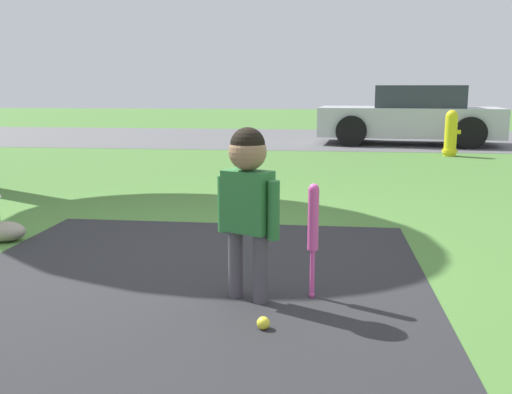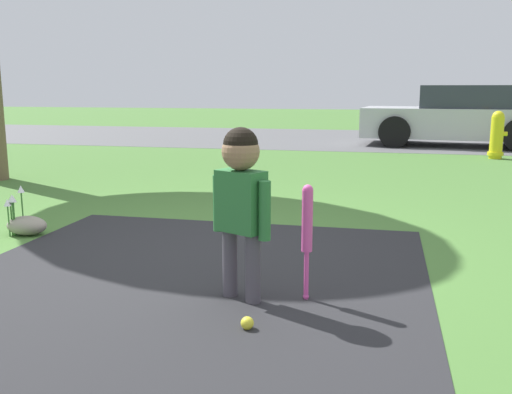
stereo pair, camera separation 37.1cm
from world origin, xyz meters
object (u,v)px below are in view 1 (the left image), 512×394
at_px(baseball_bat, 313,225).
at_px(sports_ball, 263,323).
at_px(child, 248,190).
at_px(parked_car, 411,116).
at_px(fire_hydrant, 451,134).

relative_size(baseball_bat, sports_ball, 9.97).
bearing_deg(child, parked_car, 102.95).
bearing_deg(baseball_bat, child, -168.05).
bearing_deg(child, baseball_bat, 38.09).
height_order(baseball_bat, fire_hydrant, fire_hydrant).
relative_size(sports_ball, parked_car, 0.02).
bearing_deg(fire_hydrant, baseball_bat, -107.28).
bearing_deg(sports_ball, baseball_bat, 64.08).
xyz_separation_m(baseball_bat, sports_ball, (-0.24, -0.50, -0.42)).
relative_size(baseball_bat, fire_hydrant, 0.82).
bearing_deg(parked_car, fire_hydrant, 106.07).
height_order(child, fire_hydrant, child).
bearing_deg(parked_car, sports_ball, 83.55).
relative_size(baseball_bat, parked_car, 0.17).
xyz_separation_m(baseball_bat, parked_car, (1.96, 9.90, 0.17)).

